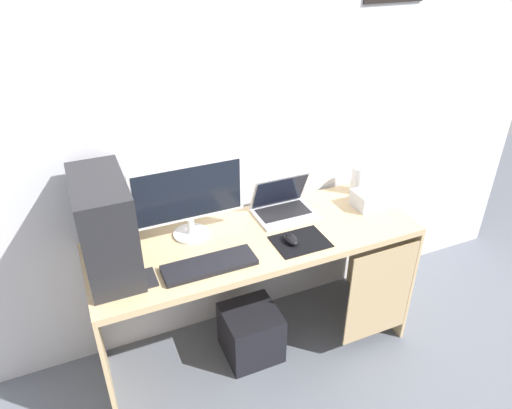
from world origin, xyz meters
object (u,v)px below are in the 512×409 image
at_px(subwoofer, 251,332).
at_px(mouse_left, 291,239).
at_px(pc_tower, 105,227).
at_px(cell_phone, 148,278).
at_px(projector, 372,198).
at_px(speaker, 359,180).
at_px(laptop, 283,206).
at_px(keyboard, 210,265).
at_px(monitor, 189,198).

bearing_deg(subwoofer, mouse_left, -28.22).
height_order(pc_tower, mouse_left, pc_tower).
bearing_deg(cell_phone, projector, 6.02).
bearing_deg(pc_tower, speaker, 6.29).
relative_size(pc_tower, subwoofer, 1.51).
height_order(pc_tower, speaker, pc_tower).
distance_m(laptop, mouse_left, 0.28).
relative_size(projector, mouse_left, 2.08).
relative_size(projector, keyboard, 0.48).
bearing_deg(projector, subwoofer, -176.35).
height_order(pc_tower, subwoofer, pc_tower).
height_order(laptop, cell_phone, laptop).
height_order(pc_tower, monitor, pc_tower).
height_order(laptop, subwoofer, laptop).
distance_m(monitor, cell_phone, 0.42).
relative_size(speaker, subwoofer, 0.54).
relative_size(laptop, keyboard, 0.74).
distance_m(speaker, cell_phone, 1.31).
bearing_deg(keyboard, monitor, 90.03).
bearing_deg(projector, keyboard, -170.72).
xyz_separation_m(projector, subwoofer, (-0.74, -0.05, -0.66)).
height_order(projector, keyboard, projector).
bearing_deg(pc_tower, laptop, 7.55).
bearing_deg(mouse_left, keyboard, -177.26).
distance_m(pc_tower, mouse_left, 0.85).
height_order(keyboard, mouse_left, mouse_left).
bearing_deg(laptop, mouse_left, -108.08).
height_order(pc_tower, keyboard, pc_tower).
bearing_deg(subwoofer, monitor, 147.04).
relative_size(pc_tower, laptop, 1.42).
bearing_deg(cell_phone, pc_tower, 132.04).
relative_size(cell_phone, subwoofer, 0.44).
distance_m(keyboard, cell_phone, 0.27).
relative_size(monitor, projector, 2.70).
relative_size(pc_tower, speaker, 2.77).
bearing_deg(mouse_left, laptop, 71.92).
relative_size(keyboard, mouse_left, 4.38).
distance_m(speaker, projector, 0.16).
bearing_deg(cell_phone, mouse_left, -0.69).
height_order(speaker, mouse_left, speaker).
relative_size(monitor, mouse_left, 5.63).
height_order(monitor, projector, monitor).
xyz_separation_m(projector, keyboard, (-0.98, -0.16, -0.03)).
xyz_separation_m(laptop, keyboard, (-0.50, -0.29, -0.03)).
relative_size(laptop, subwoofer, 1.06).
bearing_deg(speaker, cell_phone, -167.06).
relative_size(speaker, mouse_left, 1.66).
xyz_separation_m(laptop, speaker, (0.50, 0.03, 0.04)).
relative_size(speaker, cell_phone, 1.23).
xyz_separation_m(mouse_left, subwoofer, (-0.17, 0.09, -0.63)).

